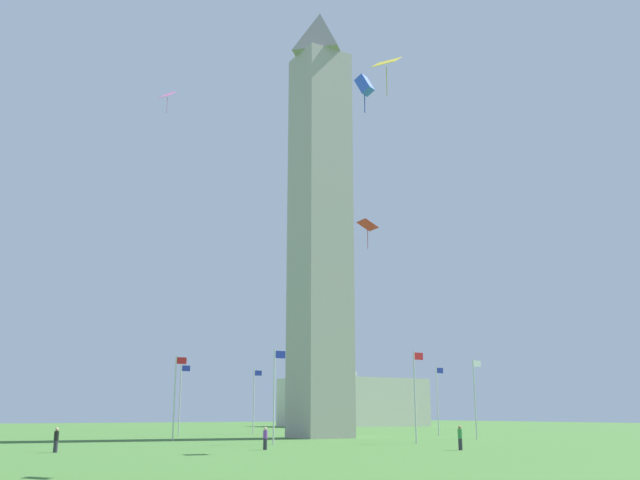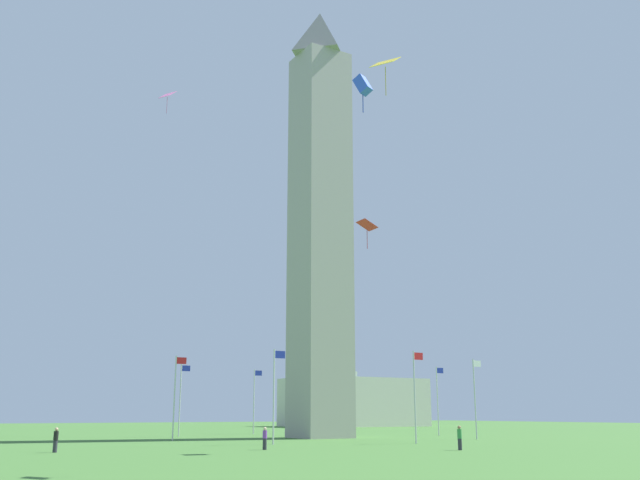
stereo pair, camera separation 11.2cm
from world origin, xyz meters
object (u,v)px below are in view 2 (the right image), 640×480
object	(u,v)px
person_black_shirt	(56,440)
flagpole_w	(415,392)
flagpole_se	(181,397)
kite_blue_box	(363,85)
person_purple_shirt	(265,439)
kite_pink_diamond	(167,95)
flagpole_s	(175,394)
kite_red_diamond	(367,226)
flagpole_nw	(475,395)
flagpole_sw	(274,391)
flagpole_ne	(351,399)
kite_yellow_diamond	(385,63)
person_green_shirt	(460,438)
distant_building	(354,402)
flagpole_n	(438,397)
flagpole_e	(254,398)
obelisk_monument	(320,210)

from	to	relation	value
person_black_shirt	flagpole_w	bearing A→B (deg)	-25.67
flagpole_se	kite_blue_box	xyz separation A→B (m)	(-12.97, -55.87, 11.68)
flagpole_w	person_purple_shirt	world-z (taller)	flagpole_w
flagpole_se	kite_pink_diamond	bearing A→B (deg)	-117.98
flagpole_w	kite_blue_box	world-z (taller)	kite_blue_box
flagpole_s	kite_red_diamond	distance (m)	27.81
flagpole_nw	flagpole_sw	bearing A→B (deg)	180.00
flagpole_ne	flagpole_se	size ratio (longest dim) A/B	1.00
flagpole_w	kite_yellow_diamond	bearing A→B (deg)	-130.63
flagpole_ne	flagpole_se	distance (m)	23.05
flagpole_ne	person_purple_shirt	world-z (taller)	flagpole_ne
flagpole_ne	flagpole_w	size ratio (longest dim) A/B	1.00
flagpole_ne	flagpole_sw	size ratio (longest dim) A/B	1.00
person_green_shirt	distant_building	bearing A→B (deg)	-21.71
flagpole_n	flagpole_ne	distance (m)	12.48
distant_building	person_purple_shirt	bearing A→B (deg)	-127.61
flagpole_sw	kite_red_diamond	bearing A→B (deg)	-85.69
flagpole_ne	kite_blue_box	size ratio (longest dim) A/B	4.70
flagpole_sw	flagpole_se	bearing A→B (deg)	90.00
person_purple_shirt	person_black_shirt	world-z (taller)	person_black_shirt
flagpole_n	flagpole_nw	bearing A→B (deg)	-112.50
flagpole_n	kite_pink_diamond	bearing A→B (deg)	-172.40
flagpole_sw	kite_yellow_diamond	distance (m)	32.01
kite_yellow_diamond	flagpole_nw	bearing A→B (deg)	41.15
flagpole_ne	person_purple_shirt	xyz separation A→B (m)	(-27.71, -30.66, -3.59)
flagpole_se	person_green_shirt	xyz separation A→B (m)	(7.17, -38.28, -3.54)
person_green_shirt	person_purple_shirt	world-z (taller)	person_green_shirt
flagpole_e	flagpole_se	size ratio (longest dim) A/B	1.00
flagpole_nw	kite_blue_box	distance (m)	50.11
flagpole_se	flagpole_s	bearing A→B (deg)	-112.50
flagpole_nw	person_green_shirt	bearing A→B (deg)	-136.20
kite_yellow_diamond	obelisk_monument	bearing A→B (deg)	64.19
flagpole_n	distant_building	distance (m)	58.21
distant_building	kite_red_diamond	bearing A→B (deg)	-122.83
flagpole_e	flagpole_nw	size ratio (longest dim) A/B	1.00
flagpole_nw	person_green_shirt	xyz separation A→B (m)	(-15.88, -15.23, -3.54)
person_purple_shirt	kite_blue_box	bearing A→B (deg)	-141.94
flagpole_s	kite_red_diamond	size ratio (longest dim) A/B	3.74
obelisk_monument	flagpole_w	world-z (taller)	obelisk_monument
person_green_shirt	flagpole_w	bearing A→B (deg)	-15.53
person_purple_shirt	flagpole_se	bearing A→B (deg)	47.65
flagpole_se	flagpole_w	xyz separation A→B (m)	(11.53, -27.83, 0.00)
obelisk_monument	flagpole_e	xyz separation A→B (m)	(0.06, 16.30, -20.76)
flagpole_s	flagpole_sw	distance (m)	12.48
flagpole_sw	distant_building	distance (m)	82.60
obelisk_monument	flagpole_sw	xyz separation A→B (m)	(-11.47, -11.53, -20.76)
flagpole_nw	distant_building	bearing A→B (deg)	66.57
flagpole_e	kite_blue_box	world-z (taller)	kite_blue_box
flagpole_w	person_black_shirt	size ratio (longest dim) A/B	4.89
flagpole_ne	distant_building	size ratio (longest dim) A/B	0.31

